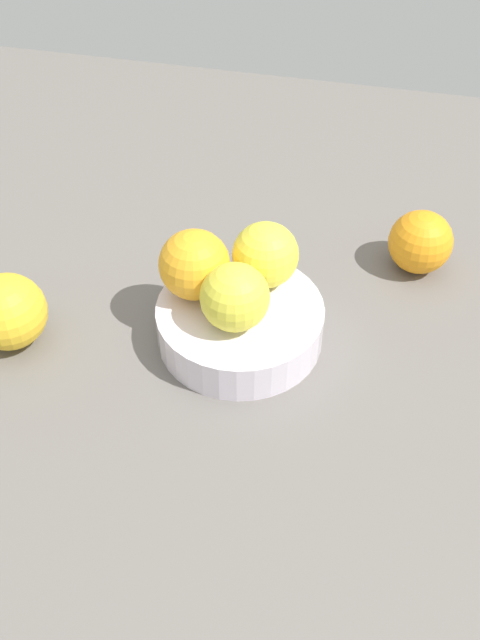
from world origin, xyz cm
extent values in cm
cube|color=#66605B|center=(0.00, 0.00, -1.00)|extent=(110.00, 110.00, 2.00)
cylinder|color=silver|center=(0.00, 0.00, 0.36)|extent=(9.65, 9.65, 0.72)
cylinder|color=silver|center=(0.00, 0.00, 1.99)|extent=(15.57, 15.57, 3.98)
sphere|color=yellow|center=(0.16, 1.96, 7.06)|extent=(6.16, 6.16, 6.16)
sphere|color=#F9A823|center=(4.54, -1.20, 7.26)|extent=(6.56, 6.56, 6.56)
sphere|color=yellow|center=(-1.40, -4.24, 7.10)|extent=(6.23, 6.23, 6.23)
sphere|color=yellow|center=(20.76, 5.10, 3.61)|extent=(7.22, 7.22, 7.22)
sphere|color=orange|center=(-15.66, -14.55, 3.30)|extent=(6.61, 6.61, 6.61)
camera|label=1|loc=(-10.75, 45.06, 48.23)|focal=39.26mm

